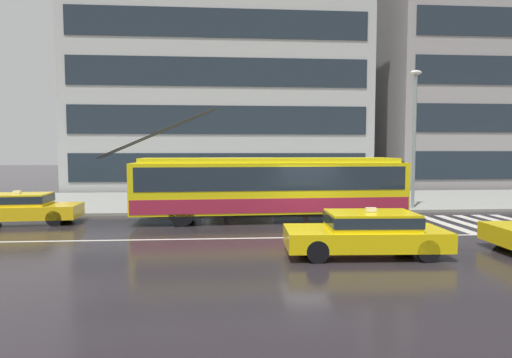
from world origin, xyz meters
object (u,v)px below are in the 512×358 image
taxi_queued_behind_bus (21,207)px  bus_shelter (237,171)px  taxi_oncoming_near (367,231)px  trolleybus (270,186)px  pedestrian_at_shelter (225,178)px  pedestrian_walking_past (307,177)px  street_lamp (415,127)px  pedestrian_approaching_curb (352,175)px

taxi_queued_behind_bus → bus_shelter: 9.84m
taxi_oncoming_near → bus_shelter: (-3.51, 9.49, 1.32)m
trolleybus → taxi_oncoming_near: trolleybus is taller
taxi_oncoming_near → pedestrian_at_shelter: pedestrian_at_shelter is taller
bus_shelter → trolleybus: bearing=-67.1°
trolleybus → pedestrian_walking_past: (2.13, 2.55, 0.20)m
taxi_queued_behind_bus → pedestrian_at_shelter: pedestrian_at_shelter is taller
street_lamp → pedestrian_walking_past: bearing=179.0°
trolleybus → bus_shelter: trolleybus is taller
trolleybus → taxi_queued_behind_bus: (-10.50, -0.17, -0.82)m
trolleybus → pedestrian_walking_past: bearing=50.1°
pedestrian_at_shelter → pedestrian_walking_past: (4.12, -0.29, 0.04)m
pedestrian_approaching_curb → bus_shelter: bearing=178.4°
bus_shelter → pedestrian_at_shelter: bus_shelter is taller
pedestrian_at_shelter → pedestrian_approaching_curb: 6.59m
taxi_queued_behind_bus → pedestrian_approaching_curb: size_ratio=2.31×
trolleybus → pedestrian_at_shelter: bearing=125.0°
taxi_queued_behind_bus → pedestrian_approaching_curb: pedestrian_approaching_curb is taller
bus_shelter → pedestrian_approaching_curb: 5.95m
taxi_queued_behind_bus → pedestrian_approaching_curb: bearing=11.9°
taxi_oncoming_near → pedestrian_walking_past: size_ratio=2.42×
taxi_queued_behind_bus → trolleybus: bearing=0.9°
taxi_queued_behind_bus → pedestrian_walking_past: (12.63, 2.71, 1.02)m
street_lamp → taxi_oncoming_near: bearing=-122.0°
pedestrian_at_shelter → pedestrian_walking_past: size_ratio=1.03×
bus_shelter → pedestrian_walking_past: 3.55m
taxi_queued_behind_bus → pedestrian_at_shelter: 9.08m
trolleybus → bus_shelter: (-1.35, 3.19, 0.51)m
trolleybus → taxi_queued_behind_bus: bearing=-179.1°
pedestrian_walking_past → taxi_queued_behind_bus: bearing=-167.9°
taxi_queued_behind_bus → bus_shelter: bus_shelter is taller
taxi_oncoming_near → pedestrian_approaching_curb: 9.70m
trolleybus → taxi_queued_behind_bus: size_ratio=2.84×
street_lamp → bus_shelter: bearing=175.3°
taxi_queued_behind_bus → street_lamp: bearing=8.2°
taxi_queued_behind_bus → taxi_oncoming_near: bearing=-25.9°
pedestrian_at_shelter → taxi_queued_behind_bus: bearing=-160.6°
taxi_oncoming_near → pedestrian_approaching_curb: size_ratio=2.32×
trolleybus → street_lamp: size_ratio=1.89×
taxi_queued_behind_bus → street_lamp: street_lamp is taller
pedestrian_approaching_curb → street_lamp: 3.94m
pedestrian_at_shelter → pedestrian_approaching_curb: bearing=1.6°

